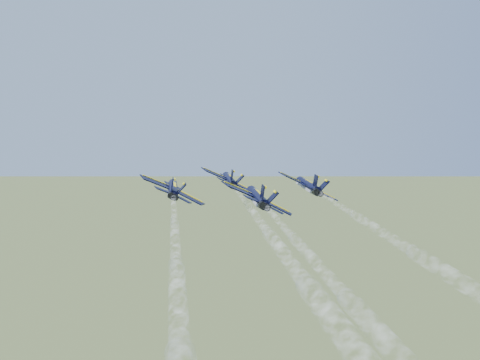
{
  "coord_description": "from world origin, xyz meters",
  "views": [
    {
      "loc": [
        -6.14,
        -86.91,
        106.1
      ],
      "look_at": [
        -1.69,
        2.37,
        95.93
      ],
      "focal_mm": 40.0,
      "sensor_mm": 36.0,
      "label": 1
    }
  ],
  "objects_px": {
    "jet_left": "(173,189)",
    "jet_slot": "(257,197)",
    "jet_lead": "(229,180)",
    "jet_right": "(308,186)"
  },
  "relations": [
    {
      "from": "jet_left",
      "to": "jet_slot",
      "type": "distance_m",
      "value": 16.15
    },
    {
      "from": "jet_left",
      "to": "jet_slot",
      "type": "bearing_deg",
      "value": -42.41
    },
    {
      "from": "jet_lead",
      "to": "jet_left",
      "type": "xyz_separation_m",
      "value": [
        -9.5,
        -12.31,
        0.0
      ]
    },
    {
      "from": "jet_slot",
      "to": "jet_lead",
      "type": "bearing_deg",
      "value": 93.47
    },
    {
      "from": "jet_lead",
      "to": "jet_slot",
      "type": "bearing_deg",
      "value": -86.53
    },
    {
      "from": "jet_left",
      "to": "jet_right",
      "type": "bearing_deg",
      "value": 2.73
    },
    {
      "from": "jet_left",
      "to": "jet_right",
      "type": "relative_size",
      "value": 1.0
    },
    {
      "from": "jet_left",
      "to": "jet_slot",
      "type": "relative_size",
      "value": 1.0
    },
    {
      "from": "jet_left",
      "to": "jet_slot",
      "type": "xyz_separation_m",
      "value": [
        12.86,
        -9.77,
        0.0
      ]
    },
    {
      "from": "jet_right",
      "to": "jet_slot",
      "type": "distance_m",
      "value": 16.16
    }
  ]
}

